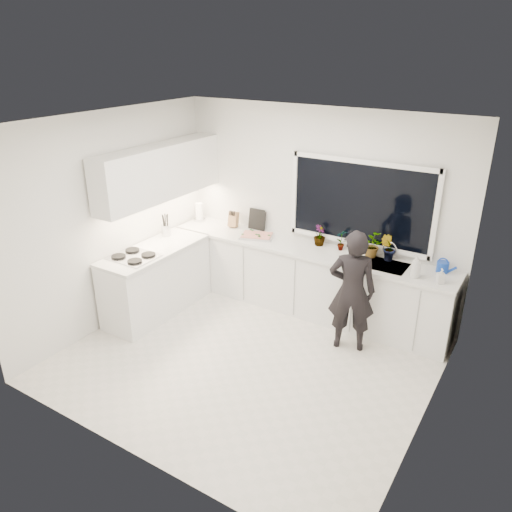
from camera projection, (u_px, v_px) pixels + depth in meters
The scene contains 25 objects.
floor at pixel (247, 361), 5.82m from camera, with size 4.00×3.50×0.02m, color beige.
wall_back at pixel (318, 210), 6.65m from camera, with size 4.00×0.02×2.70m, color white.
wall_left at pixel (112, 220), 6.26m from camera, with size 0.02×3.50×2.70m, color white.
wall_right at pixel (440, 302), 4.30m from camera, with size 0.02×3.50×2.70m, color white.
ceiling at pixel (244, 122), 4.74m from camera, with size 4.00×3.50×0.02m, color white.
window at pixel (361, 203), 6.25m from camera, with size 1.80×0.02×1.00m, color black.
base_cabinets_back at pixel (304, 280), 6.77m from camera, with size 3.92×0.58×0.88m, color white.
base_cabinets_left at pixel (157, 281), 6.73m from camera, with size 0.58×1.60×0.88m, color white.
countertop_back at pixel (305, 249), 6.58m from camera, with size 3.94×0.62×0.04m, color silver.
countertop_left at pixel (154, 250), 6.55m from camera, with size 0.62×1.60×0.04m, color silver.
upper_cabinets at pixel (160, 172), 6.50m from camera, with size 0.34×2.10×0.70m, color white.
sink at pixel (383, 268), 6.09m from camera, with size 0.58×0.42×0.14m, color silver.
faucet at pixel (389, 251), 6.18m from camera, with size 0.03×0.03×0.22m, color silver.
stovetop at pixel (134, 256), 6.27m from camera, with size 0.56×0.48×0.03m, color black.
person at pixel (352, 291), 5.79m from camera, with size 0.55×0.36×1.50m, color black.
pizza_tray at pixel (257, 236), 6.92m from camera, with size 0.44×0.33×0.03m, color #BCBCC1.
pizza at pixel (257, 235), 6.91m from camera, with size 0.41×0.29×0.01m, color #B73418.
watering_can at pixel (443, 267), 5.85m from camera, with size 0.14×0.14×0.13m, color #1239AB.
paper_towel_roll at pixel (199, 212), 7.51m from camera, with size 0.11×0.11×0.26m, color white.
knife_block at pixel (233, 220), 7.26m from camera, with size 0.13×0.10×0.22m, color olive.
utensil_crock at pixel (166, 230), 6.95m from camera, with size 0.13×0.13×0.16m, color silver.
picture_frame_large at pixel (259, 220), 7.14m from camera, with size 0.22×0.02×0.28m, color black.
picture_frame_small at pixel (257, 219), 7.16m from camera, with size 0.25×0.02×0.30m, color black.
herb_plants at pixel (362, 243), 6.30m from camera, with size 1.10×0.37×0.32m.
soap_bottles at pixel (422, 268), 5.66m from camera, with size 0.42×0.16×0.29m.
Camera 1 is at (2.67, -4.06, 3.42)m, focal length 35.00 mm.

